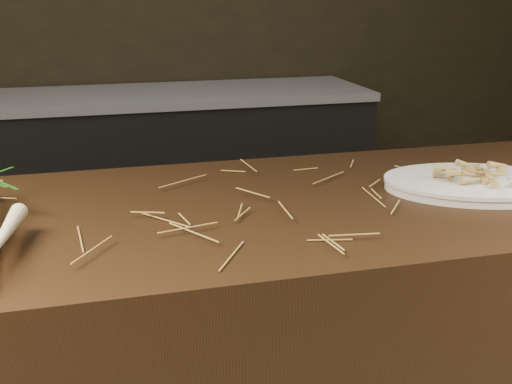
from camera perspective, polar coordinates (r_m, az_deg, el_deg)
The scene contains 4 objects.
back_counter at distance 3.24m, azimuth -6.56°, elevation 1.59°, with size 1.82×0.62×0.84m.
straw_bedding at distance 1.28m, azimuth -8.03°, elevation -1.41°, with size 1.40×0.60×0.02m, color olive, non-canonical shape.
serving_platter at distance 1.48m, azimuth 18.87°, elevation 0.57°, with size 0.39×0.26×0.02m, color white, non-canonical shape.
roasted_veg_heap at distance 1.47m, azimuth 18.99°, elevation 1.76°, with size 0.19×0.14×0.04m, color #A78B44, non-canonical shape.
Camera 1 is at (-0.13, -0.90, 1.33)m, focal length 45.00 mm.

